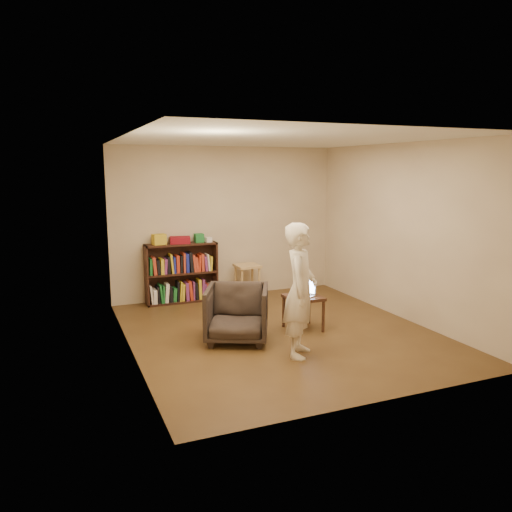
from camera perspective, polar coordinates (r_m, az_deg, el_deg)
name	(u,v)px	position (r m, az deg, el deg)	size (l,w,h in m)	color
floor	(280,332)	(6.96, 2.76, -8.70)	(4.50, 4.50, 0.00)	#452D16
ceiling	(282,139)	(6.60, 2.96, 13.20)	(4.50, 4.50, 0.00)	silver
wall_back	(226,222)	(8.73, -3.44, 3.86)	(4.00, 4.00, 0.00)	beige
wall_left	(128,248)	(6.09, -14.44, 0.91)	(4.50, 4.50, 0.00)	beige
wall_right	(403,232)	(7.72, 16.44, 2.67)	(4.50, 4.50, 0.00)	beige
bookshelf	(181,276)	(8.48, -8.52, -2.30)	(1.20, 0.30, 1.00)	black
box_yellow	(159,239)	(8.30, -11.02, 1.88)	(0.21, 0.15, 0.17)	gold
red_cloth	(180,240)	(8.37, -8.68, 1.81)	(0.33, 0.24, 0.11)	maroon
box_green	(199,238)	(8.46, -6.54, 2.07)	(0.14, 0.14, 0.14)	#1D702E
box_white	(208,240)	(8.47, -5.49, 1.88)	(0.10, 0.10, 0.08)	white
stool	(247,271)	(8.65, -1.00, -1.73)	(0.40, 0.40, 0.58)	#AB8553
armchair	(237,314)	(6.53, -2.20, -6.59)	(0.78, 0.81, 0.73)	#2F241F
side_table	(303,302)	(6.99, 5.43, -5.22)	(0.47, 0.47, 0.48)	black
laptop	(304,292)	(6.98, 5.51, -4.07)	(0.36, 0.38, 0.23)	silver
person	(300,290)	(5.94, 5.08, -3.92)	(0.59, 0.39, 1.61)	beige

